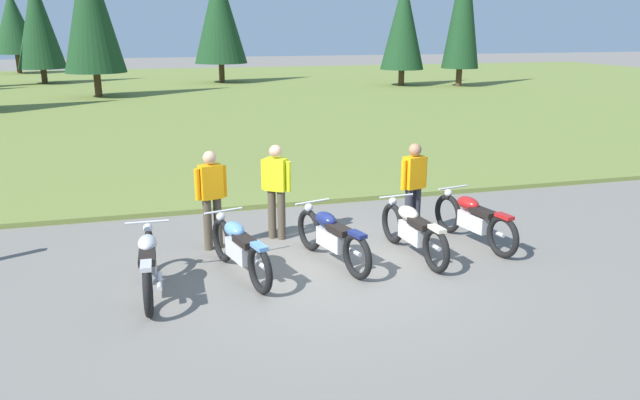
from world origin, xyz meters
TOP-DOWN VIEW (x-y plane):
  - ground_plane at (0.00, 0.00)m, footprint 140.00×140.00m
  - grass_moorland at (0.00, 25.29)m, footprint 80.00×44.00m
  - forest_treeline at (-6.85, 28.54)m, footprint 37.48×27.09m
  - motorcycle_silver at (-2.71, -0.31)m, footprint 0.62×2.10m
  - motorcycle_sky_blue at (-1.41, -0.02)m, footprint 0.78×2.05m
  - motorcycle_navy at (0.05, 0.10)m, footprint 0.79×2.05m
  - motorcycle_cream at (1.40, 0.05)m, footprint 0.62×2.10m
  - motorcycle_red at (2.64, 0.32)m, footprint 0.71×2.08m
  - rider_with_back_turned at (-1.67, 1.25)m, footprint 0.53×0.31m
  - rider_checking_bike at (-0.54, 1.47)m, footprint 0.47×0.39m
  - rider_in_hivis_vest at (1.80, 0.98)m, footprint 0.53×0.31m

SIDE VIEW (x-z plane):
  - ground_plane at x=0.00m, z-range 0.00..0.00m
  - grass_moorland at x=0.00m, z-range 0.00..0.10m
  - motorcycle_silver at x=-2.71m, z-range 0.00..0.88m
  - motorcycle_sky_blue at x=-1.41m, z-range 0.00..0.88m
  - motorcycle_navy at x=0.05m, z-range 0.00..0.88m
  - motorcycle_cream at x=1.40m, z-range 0.00..0.88m
  - motorcycle_red at x=2.64m, z-range 0.00..0.88m
  - rider_with_back_turned at x=-1.67m, z-range 0.11..1.78m
  - rider_checking_bike at x=-0.54m, z-range 0.11..1.78m
  - rider_in_hivis_vest at x=1.80m, z-range 0.11..1.78m
  - forest_treeline at x=-6.85m, z-range -0.01..8.63m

